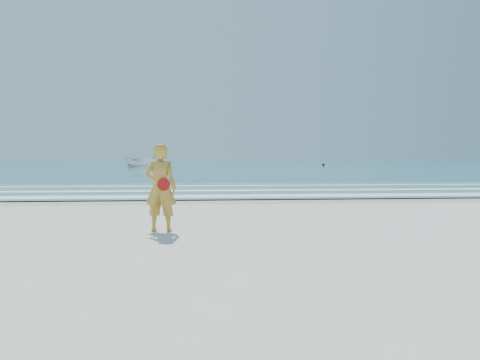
{
  "coord_description": "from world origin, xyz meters",
  "views": [
    {
      "loc": [
        -0.78,
        -7.58,
        1.61
      ],
      "look_at": [
        0.2,
        4.0,
        1.0
      ],
      "focal_mm": 35.0,
      "sensor_mm": 36.0,
      "label": 1
    }
  ],
  "objects": [
    {
      "name": "ground",
      "position": [
        0.0,
        0.0,
        0.0
      ],
      "size": [
        400.0,
        400.0,
        0.0
      ],
      "primitive_type": "plane",
      "color": "silver",
      "rests_on": "ground"
    },
    {
      "name": "wet_sand",
      "position": [
        0.0,
        9.0,
        0.0
      ],
      "size": [
        400.0,
        2.4,
        0.0
      ],
      "primitive_type": "cube",
      "color": "#B2A893",
      "rests_on": "ground"
    },
    {
      "name": "ocean",
      "position": [
        0.0,
        105.0,
        0.02
      ],
      "size": [
        400.0,
        190.0,
        0.04
      ],
      "primitive_type": "cube",
      "color": "#19727F",
      "rests_on": "ground"
    },
    {
      "name": "shallow",
      "position": [
        0.0,
        14.0,
        0.04
      ],
      "size": [
        400.0,
        10.0,
        0.01
      ],
      "primitive_type": "cube",
      "color": "#59B7AD",
      "rests_on": "ocean"
    },
    {
      "name": "foam_near",
      "position": [
        0.0,
        10.3,
        0.05
      ],
      "size": [
        400.0,
        1.4,
        0.01
      ],
      "primitive_type": "cube",
      "color": "white",
      "rests_on": "shallow"
    },
    {
      "name": "foam_mid",
      "position": [
        0.0,
        13.2,
        0.05
      ],
      "size": [
        400.0,
        0.9,
        0.01
      ],
      "primitive_type": "cube",
      "color": "white",
      "rests_on": "shallow"
    },
    {
      "name": "foam_far",
      "position": [
        0.0,
        16.5,
        0.05
      ],
      "size": [
        400.0,
        0.6,
        0.01
      ],
      "primitive_type": "cube",
      "color": "white",
      "rests_on": "shallow"
    },
    {
      "name": "boat",
      "position": [
        -8.72,
        55.25,
        0.79
      ],
      "size": [
        4.08,
        2.23,
        1.49
      ],
      "primitive_type": "imported",
      "rotation": [
        0.0,
        0.0,
        1.36
      ],
      "color": "silver",
      "rests_on": "ocean"
    },
    {
      "name": "buoy",
      "position": [
        17.92,
        62.18,
        0.23
      ],
      "size": [
        0.39,
        0.39,
        0.39
      ],
      "primitive_type": "sphere",
      "color": "black",
      "rests_on": "ocean"
    },
    {
      "name": "woman",
      "position": [
        -1.62,
        2.38,
        0.93
      ],
      "size": [
        0.76,
        0.58,
        1.86
      ],
      "color": "gold",
      "rests_on": "ground"
    }
  ]
}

